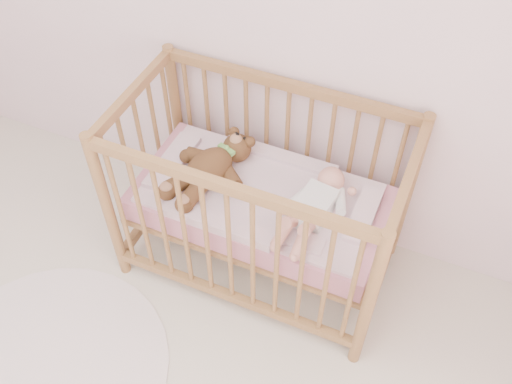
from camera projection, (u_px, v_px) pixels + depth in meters
The scene contains 6 objects.
crib at pixel (260, 201), 2.80m from camera, with size 1.36×0.76×1.00m, color #9A6941, non-canonical shape.
mattress at pixel (260, 203), 2.81m from camera, with size 1.22×0.62×0.13m, color #C97D8E.
blanket at pixel (260, 193), 2.76m from camera, with size 1.10×0.58×0.06m, color #D190A5, non-canonical shape.
baby at pixel (315, 204), 2.61m from camera, with size 0.28×0.58×0.14m, color white, non-canonical shape.
teddy_bear at pixel (209, 168), 2.75m from camera, with size 0.41×0.58×0.16m, color brown, non-canonical shape.
rug at pixel (46, 371), 2.74m from camera, with size 1.18×1.18×0.01m, color silver.
Camera 1 is at (1.03, -0.08, 2.62)m, focal length 40.00 mm.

